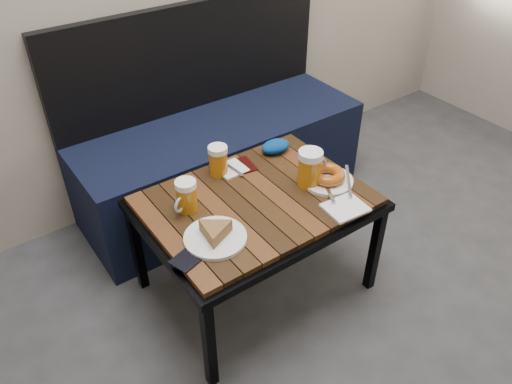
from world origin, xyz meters
TOP-DOWN VIEW (x-y plane):
  - bench at (0.13, 1.76)m, footprint 1.40×0.50m
  - cafe_table at (-0.08, 1.15)m, footprint 0.84×0.62m
  - beer_mug_left at (-0.32, 1.24)m, footprint 0.12×0.10m
  - beer_mug_centre at (-0.10, 1.37)m, footprint 0.12×0.10m
  - beer_mug_right at (0.14, 1.10)m, footprint 0.14×0.09m
  - plate_pie at (-0.32, 1.05)m, footprint 0.21×0.21m
  - plate_bagel at (0.20, 1.07)m, footprint 0.23×0.24m
  - napkin_left at (-0.05, 1.36)m, footprint 0.11×0.15m
  - napkin_right at (0.15, 0.91)m, footprint 0.16×0.13m
  - passport_navy at (-0.44, 1.02)m, footprint 0.13×0.11m
  - passport_burgundy at (0.00, 1.35)m, footprint 0.10×0.12m
  - knit_pouch at (0.17, 1.36)m, footprint 0.13×0.09m

SIDE VIEW (x-z plane):
  - bench at x=0.13m, z-range -0.20..0.75m
  - cafe_table at x=-0.08m, z-range 0.19..0.66m
  - passport_navy at x=-0.44m, z-range 0.47..0.48m
  - passport_burgundy at x=0.00m, z-range 0.47..0.48m
  - napkin_left at x=-0.05m, z-range 0.47..0.48m
  - napkin_right at x=0.15m, z-range 0.47..0.48m
  - plate_bagel at x=0.20m, z-range 0.47..0.52m
  - plate_pie at x=-0.32m, z-range 0.47..0.53m
  - knit_pouch at x=0.17m, z-range 0.47..0.53m
  - beer_mug_left at x=-0.32m, z-range 0.47..0.59m
  - beer_mug_centre at x=-0.10m, z-range 0.47..0.59m
  - beer_mug_right at x=0.14m, z-range 0.47..0.62m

